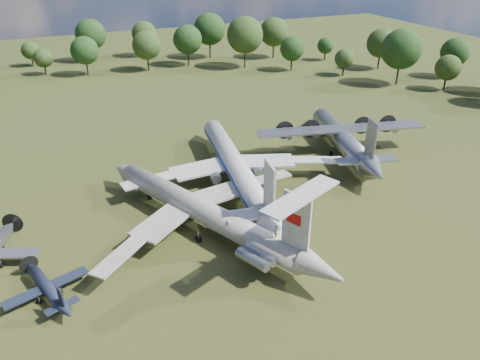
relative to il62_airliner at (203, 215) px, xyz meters
name	(u,v)px	position (x,y,z in m)	size (l,w,h in m)	color
ground	(162,223)	(-4.81, 3.70, -2.22)	(300.00, 300.00, 0.00)	#213E14
il62_airliner	(203,215)	(0.00, 0.00, 0.00)	(34.78, 45.22, 4.43)	silver
tu104_jet	(236,171)	(9.17, 10.10, 0.17)	(35.84, 47.79, 4.78)	silver
an12_transport	(342,142)	(31.75, 13.53, 0.07)	(31.05, 34.70, 4.57)	#AAADB2
small_prop_west	(48,290)	(-20.35, -5.89, -1.27)	(9.43, 12.85, 1.89)	black
person_on_il62	(276,231)	(4.94, -11.39, 3.05)	(0.60, 0.40, 1.66)	olive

